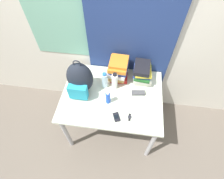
{
  "coord_description": "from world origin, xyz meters",
  "views": [
    {
      "loc": [
        0.15,
        -0.7,
        2.42
      ],
      "look_at": [
        0.0,
        0.43,
        0.88
      ],
      "focal_mm": 28.0,
      "sensor_mm": 36.0,
      "label": 1
    }
  ],
  "objects_px": {
    "book_stack_left": "(118,69)",
    "wristwatch": "(130,117)",
    "book_stack_center": "(142,73)",
    "cell_phone": "(116,117)",
    "backpack": "(80,79)",
    "sunglasses_case": "(138,93)",
    "sports_bottle": "(115,81)",
    "water_bottle": "(105,80)",
    "sunscreen_bottle": "(108,98)"
  },
  "relations": [
    {
      "from": "book_stack_left",
      "to": "wristwatch",
      "type": "bearing_deg",
      "value": -71.29
    },
    {
      "from": "book_stack_center",
      "to": "cell_phone",
      "type": "distance_m",
      "value": 0.62
    },
    {
      "from": "backpack",
      "to": "cell_phone",
      "type": "bearing_deg",
      "value": -34.5
    },
    {
      "from": "book_stack_left",
      "to": "sunglasses_case",
      "type": "height_order",
      "value": "book_stack_left"
    },
    {
      "from": "book_stack_left",
      "to": "backpack",
      "type": "bearing_deg",
      "value": -146.6
    },
    {
      "from": "book_stack_left",
      "to": "wristwatch",
      "type": "distance_m",
      "value": 0.59
    },
    {
      "from": "backpack",
      "to": "sunglasses_case",
      "type": "relative_size",
      "value": 2.96
    },
    {
      "from": "backpack",
      "to": "sunglasses_case",
      "type": "distance_m",
      "value": 0.68
    },
    {
      "from": "backpack",
      "to": "book_stack_left",
      "type": "xyz_separation_m",
      "value": [
        0.39,
        0.26,
        -0.06
      ]
    },
    {
      "from": "backpack",
      "to": "sunglasses_case",
      "type": "bearing_deg",
      "value": 2.88
    },
    {
      "from": "cell_phone",
      "to": "sunglasses_case",
      "type": "distance_m",
      "value": 0.4
    },
    {
      "from": "backpack",
      "to": "book_stack_center",
      "type": "bearing_deg",
      "value": 20.98
    },
    {
      "from": "book_stack_center",
      "to": "sunglasses_case",
      "type": "distance_m",
      "value": 0.25
    },
    {
      "from": "sports_bottle",
      "to": "cell_phone",
      "type": "relative_size",
      "value": 1.96
    },
    {
      "from": "backpack",
      "to": "water_bottle",
      "type": "height_order",
      "value": "backpack"
    },
    {
      "from": "backpack",
      "to": "wristwatch",
      "type": "distance_m",
      "value": 0.67
    },
    {
      "from": "sports_bottle",
      "to": "book_stack_center",
      "type": "bearing_deg",
      "value": 28.73
    },
    {
      "from": "book_stack_center",
      "to": "sunglasses_case",
      "type": "xyz_separation_m",
      "value": [
        -0.02,
        -0.23,
        -0.1
      ]
    },
    {
      "from": "book_stack_center",
      "to": "cell_phone",
      "type": "xyz_separation_m",
      "value": [
        -0.23,
        -0.56,
        -0.11
      ]
    },
    {
      "from": "water_bottle",
      "to": "sports_bottle",
      "type": "height_order",
      "value": "sports_bottle"
    },
    {
      "from": "book_stack_center",
      "to": "sunglasses_case",
      "type": "relative_size",
      "value": 1.86
    },
    {
      "from": "book_stack_center",
      "to": "sunscreen_bottle",
      "type": "bearing_deg",
      "value": -132.52
    },
    {
      "from": "sunglasses_case",
      "to": "wristwatch",
      "type": "bearing_deg",
      "value": -103.39
    },
    {
      "from": "backpack",
      "to": "sports_bottle",
      "type": "bearing_deg",
      "value": 13.94
    },
    {
      "from": "book_stack_center",
      "to": "cell_phone",
      "type": "relative_size",
      "value": 2.42
    },
    {
      "from": "wristwatch",
      "to": "water_bottle",
      "type": "bearing_deg",
      "value": 130.64
    },
    {
      "from": "cell_phone",
      "to": "wristwatch",
      "type": "bearing_deg",
      "value": 8.03
    },
    {
      "from": "backpack",
      "to": "cell_phone",
      "type": "xyz_separation_m",
      "value": [
        0.44,
        -0.3,
        -0.19
      ]
    },
    {
      "from": "book_stack_center",
      "to": "wristwatch",
      "type": "relative_size",
      "value": 3.33
    },
    {
      "from": "sports_bottle",
      "to": "wristwatch",
      "type": "bearing_deg",
      "value": -61.09
    },
    {
      "from": "backpack",
      "to": "sunglasses_case",
      "type": "height_order",
      "value": "backpack"
    },
    {
      "from": "book_stack_left",
      "to": "cell_phone",
      "type": "distance_m",
      "value": 0.58
    },
    {
      "from": "water_bottle",
      "to": "sunscreen_bottle",
      "type": "xyz_separation_m",
      "value": [
        0.07,
        -0.21,
        -0.02
      ]
    },
    {
      "from": "backpack",
      "to": "cell_phone",
      "type": "height_order",
      "value": "backpack"
    },
    {
      "from": "sunscreen_bottle",
      "to": "cell_phone",
      "type": "height_order",
      "value": "sunscreen_bottle"
    },
    {
      "from": "sunscreen_bottle",
      "to": "sunglasses_case",
      "type": "xyz_separation_m",
      "value": [
        0.33,
        0.15,
        -0.07
      ]
    },
    {
      "from": "book_stack_left",
      "to": "book_stack_center",
      "type": "height_order",
      "value": "book_stack_left"
    },
    {
      "from": "book_stack_center",
      "to": "wristwatch",
      "type": "distance_m",
      "value": 0.56
    },
    {
      "from": "backpack",
      "to": "sunscreen_bottle",
      "type": "relative_size",
      "value": 2.58
    },
    {
      "from": "backpack",
      "to": "cell_phone",
      "type": "relative_size",
      "value": 3.86
    },
    {
      "from": "cell_phone",
      "to": "water_bottle",
      "type": "bearing_deg",
      "value": 115.13
    },
    {
      "from": "wristwatch",
      "to": "sports_bottle",
      "type": "bearing_deg",
      "value": 118.91
    },
    {
      "from": "cell_phone",
      "to": "sunscreen_bottle",
      "type": "bearing_deg",
      "value": 122.54
    },
    {
      "from": "book_stack_center",
      "to": "sports_bottle",
      "type": "relative_size",
      "value": 1.24
    },
    {
      "from": "sports_bottle",
      "to": "sunglasses_case",
      "type": "relative_size",
      "value": 1.5
    },
    {
      "from": "backpack",
      "to": "sports_bottle",
      "type": "xyz_separation_m",
      "value": [
        0.37,
        0.09,
        -0.08
      ]
    },
    {
      "from": "sunglasses_case",
      "to": "book_stack_left",
      "type": "bearing_deg",
      "value": 138.81
    },
    {
      "from": "water_bottle",
      "to": "book_stack_center",
      "type": "bearing_deg",
      "value": 21.63
    },
    {
      "from": "book_stack_left",
      "to": "wristwatch",
      "type": "xyz_separation_m",
      "value": [
        0.18,
        -0.54,
        -0.13
      ]
    },
    {
      "from": "book_stack_center",
      "to": "sunscreen_bottle",
      "type": "height_order",
      "value": "book_stack_center"
    }
  ]
}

